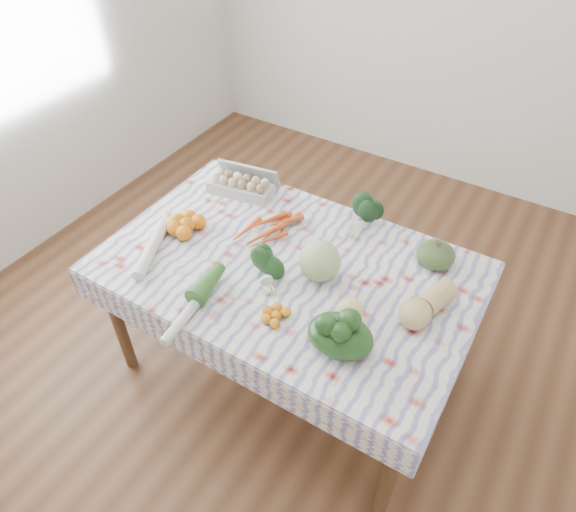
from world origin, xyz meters
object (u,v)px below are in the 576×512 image
(egg_carton, at_px, (240,186))
(butternut_squash, at_px, (427,303))
(grapefruit, at_px, (350,310))
(dining_table, at_px, (288,279))
(kabocha_squash, at_px, (436,255))
(cabbage, at_px, (320,261))

(egg_carton, xyz_separation_m, butternut_squash, (1.13, -0.29, 0.02))
(butternut_squash, distance_m, grapefruit, 0.31)
(egg_carton, xyz_separation_m, grapefruit, (0.88, -0.47, 0.01))
(dining_table, height_order, egg_carton, egg_carton)
(kabocha_squash, bearing_deg, egg_carton, -179.21)
(egg_carton, relative_size, cabbage, 1.90)
(cabbage, xyz_separation_m, grapefruit, (0.22, -0.15, -0.04))
(dining_table, bearing_deg, butternut_squash, 4.35)
(egg_carton, xyz_separation_m, cabbage, (0.65, -0.32, 0.04))
(egg_carton, distance_m, kabocha_squash, 1.06)
(kabocha_squash, bearing_deg, butternut_squash, -76.84)
(dining_table, relative_size, egg_carton, 4.66)
(kabocha_squash, height_order, grapefruit, kabocha_squash)
(dining_table, xyz_separation_m, cabbage, (0.15, 0.01, 0.17))
(egg_carton, bearing_deg, kabocha_squash, -8.48)
(dining_table, bearing_deg, grapefruit, -19.89)
(kabocha_squash, bearing_deg, grapefruit, -110.26)
(kabocha_squash, distance_m, butternut_squash, 0.31)
(grapefruit, bearing_deg, cabbage, 146.08)
(dining_table, height_order, kabocha_squash, kabocha_squash)
(butternut_squash, relative_size, grapefruit, 2.65)
(dining_table, height_order, cabbage, cabbage)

